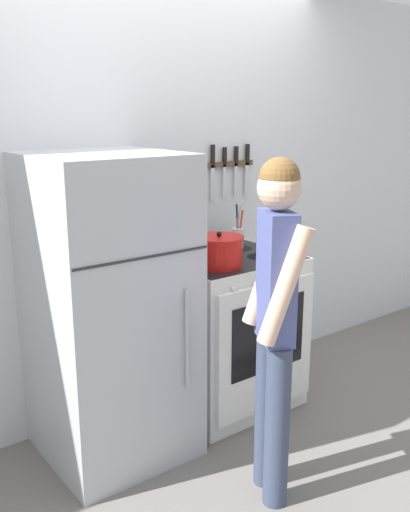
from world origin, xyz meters
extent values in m
plane|color=slate|center=(0.00, 0.00, 0.00)|extent=(14.00, 14.00, 0.00)
cube|color=silver|center=(0.00, 0.03, 1.27)|extent=(10.00, 0.06, 2.55)
cube|color=#B7BABF|center=(-0.50, -0.35, 0.79)|extent=(0.71, 0.71, 1.57)
cube|color=#2D2D2D|center=(-0.50, -0.71, 1.13)|extent=(0.69, 0.01, 0.01)
cylinder|color=#B2B5BA|center=(-0.28, -0.73, 0.69)|extent=(0.02, 0.02, 0.50)
cube|color=white|center=(0.30, -0.33, 0.47)|extent=(0.76, 0.65, 0.93)
cube|color=black|center=(0.30, -0.33, 0.92)|extent=(0.75, 0.64, 0.02)
cube|color=black|center=(0.30, -0.63, 0.46)|extent=(0.66, 0.05, 0.71)
cylinder|color=black|center=(0.13, -0.46, 0.93)|extent=(0.21, 0.21, 0.01)
cylinder|color=black|center=(0.47, -0.46, 0.93)|extent=(0.21, 0.21, 0.01)
cylinder|color=black|center=(0.13, -0.20, 0.93)|extent=(0.21, 0.21, 0.01)
cylinder|color=black|center=(0.47, -0.20, 0.93)|extent=(0.21, 0.21, 0.01)
cylinder|color=silver|center=(0.07, -0.67, 0.86)|extent=(0.04, 0.02, 0.04)
cylinder|color=silver|center=(0.22, -0.67, 0.86)|extent=(0.04, 0.02, 0.04)
cylinder|color=silver|center=(0.38, -0.67, 0.86)|extent=(0.04, 0.02, 0.04)
cylinder|color=silver|center=(0.53, -0.67, 0.86)|extent=(0.04, 0.02, 0.04)
cube|color=white|center=(0.30, -0.67, 0.48)|extent=(0.70, 0.03, 0.75)
cube|color=black|center=(0.30, -0.69, 0.55)|extent=(0.53, 0.01, 0.42)
cylinder|color=red|center=(0.13, -0.46, 1.01)|extent=(0.26, 0.26, 0.15)
cylinder|color=red|center=(0.13, -0.46, 1.09)|extent=(0.27, 0.27, 0.02)
sphere|color=black|center=(0.13, -0.46, 1.11)|extent=(0.03, 0.03, 0.03)
cylinder|color=red|center=(-0.01, -0.46, 1.06)|extent=(0.03, 0.02, 0.02)
cylinder|color=red|center=(0.27, -0.46, 1.06)|extent=(0.03, 0.02, 0.02)
cylinder|color=silver|center=(0.14, -0.20, 0.99)|extent=(0.20, 0.20, 0.12)
cone|color=silver|center=(0.14, -0.20, 1.06)|extent=(0.19, 0.19, 0.03)
sphere|color=black|center=(0.14, -0.20, 1.09)|extent=(0.02, 0.02, 0.02)
cone|color=silver|center=(0.23, -0.20, 1.00)|extent=(0.11, 0.03, 0.09)
torus|color=black|center=(0.14, -0.20, 1.11)|extent=(0.15, 0.01, 0.15)
cylinder|color=silver|center=(0.49, -0.19, 0.99)|extent=(0.07, 0.07, 0.12)
cylinder|color=#9E7547|center=(0.49, -0.19, 1.04)|extent=(0.02, 0.02, 0.17)
cylinder|color=#232326|center=(0.49, -0.19, 1.08)|extent=(0.02, 0.04, 0.25)
cylinder|color=#B2B5BA|center=(0.49, -0.19, 1.08)|extent=(0.06, 0.02, 0.24)
cylinder|color=#4C4C51|center=(0.49, -0.19, 1.04)|extent=(0.02, 0.02, 0.18)
cylinder|color=#C63D33|center=(0.51, -0.20, 1.06)|extent=(0.05, 0.02, 0.21)
cylinder|color=#38425B|center=(-0.13, -1.20, 0.39)|extent=(0.11, 0.11, 0.78)
cylinder|color=#38425B|center=(-0.06, -1.07, 0.39)|extent=(0.11, 0.11, 0.78)
cube|color=#4C5693|center=(-0.09, -1.13, 1.07)|extent=(0.21, 0.25, 0.58)
cylinder|color=beige|center=(-0.14, -1.24, 1.07)|extent=(0.24, 0.17, 0.52)
cylinder|color=beige|center=(-0.04, -1.03, 1.07)|extent=(0.24, 0.17, 0.52)
sphere|color=beige|center=(-0.09, -1.13, 1.46)|extent=(0.19, 0.19, 0.19)
sphere|color=brown|center=(-0.09, -1.13, 1.50)|extent=(0.17, 0.17, 0.17)
cube|color=brown|center=(0.57, -0.01, 1.44)|extent=(0.38, 0.02, 0.03)
cube|color=silver|center=(0.42, -0.02, 1.32)|extent=(0.03, 0.00, 0.23)
cube|color=black|center=(0.42, -0.02, 1.50)|extent=(0.02, 0.02, 0.13)
cube|color=silver|center=(0.52, -0.02, 1.33)|extent=(0.02, 0.00, 0.20)
cube|color=black|center=(0.52, -0.02, 1.49)|extent=(0.02, 0.02, 0.11)
cube|color=silver|center=(0.61, -0.02, 1.33)|extent=(0.02, 0.00, 0.21)
cube|color=black|center=(0.61, -0.02, 1.49)|extent=(0.02, 0.02, 0.11)
cube|color=silver|center=(0.71, -0.02, 1.33)|extent=(0.03, 0.00, 0.20)
cube|color=black|center=(0.71, -0.02, 1.50)|extent=(0.02, 0.02, 0.12)
camera|label=1|loc=(-1.77, -2.83, 1.78)|focal=40.00mm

